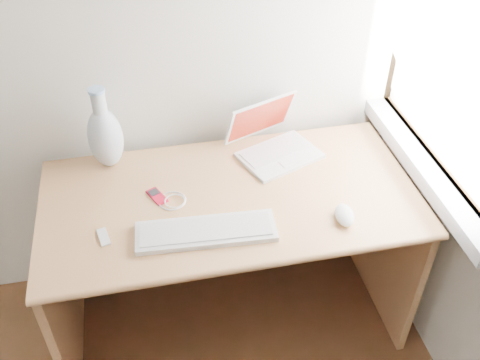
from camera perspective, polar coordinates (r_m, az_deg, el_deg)
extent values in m
cube|color=white|center=(1.91, 23.84, 14.17)|extent=(0.01, 0.90, 1.00)
cube|color=gray|center=(2.14, 18.91, 1.41)|extent=(0.10, 0.96, 0.06)
cube|color=white|center=(1.86, 22.07, 15.00)|extent=(0.02, 0.84, 0.92)
cube|color=tan|center=(1.99, -1.11, -1.86)|extent=(1.39, 0.69, 0.03)
cube|color=tan|center=(2.28, -18.38, -11.03)|extent=(0.03, 0.65, 0.70)
cube|color=tan|center=(2.43, 15.04, -6.10)|extent=(0.03, 0.65, 0.70)
cube|color=tan|center=(2.40, -2.54, -1.11)|extent=(1.33, 0.03, 0.46)
cube|color=white|center=(2.16, 4.24, 2.62)|extent=(0.36, 0.31, 0.01)
cube|color=silver|center=(2.16, 4.25, 2.82)|extent=(0.30, 0.21, 0.00)
cube|color=white|center=(2.19, 3.64, 6.43)|extent=(0.31, 0.18, 0.19)
cube|color=maroon|center=(2.19, 3.64, 6.43)|extent=(0.29, 0.16, 0.17)
cube|color=white|center=(1.83, -3.63, -5.52)|extent=(0.49, 0.17, 0.02)
cube|color=silver|center=(1.82, -3.65, -5.25)|extent=(0.45, 0.14, 0.00)
ellipsoid|color=white|center=(1.91, 11.10, -3.68)|extent=(0.09, 0.12, 0.04)
cube|color=#A60B25|center=(1.99, -8.85, -1.72)|extent=(0.08, 0.10, 0.01)
cube|color=black|center=(1.99, -8.87, -1.62)|extent=(0.05, 0.05, 0.00)
torus|color=white|center=(1.97, -7.24, -2.20)|extent=(0.13, 0.13, 0.01)
cube|color=white|center=(1.88, -14.34, -5.89)|extent=(0.05, 0.09, 0.01)
ellipsoid|color=silver|center=(2.11, -14.15, 4.36)|extent=(0.13, 0.13, 0.25)
cylinder|color=silver|center=(2.03, -14.85, 7.97)|extent=(0.05, 0.05, 0.10)
cylinder|color=#99C3F5|center=(2.00, -15.09, 9.21)|extent=(0.06, 0.06, 0.01)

